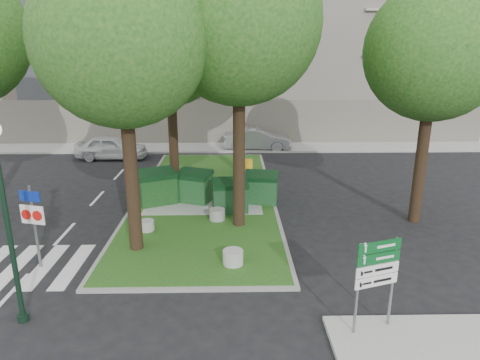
{
  "coord_description": "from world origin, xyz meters",
  "views": [
    {
      "loc": [
        1.73,
        -10.76,
        6.51
      ],
      "look_at": [
        2.03,
        4.18,
        2.0
      ],
      "focal_mm": 32.0,
      "sensor_mm": 36.0,
      "label": 1
    }
  ],
  "objects_px": {
    "tree_median_near_right": "(242,5)",
    "tree_median_mid": "(171,40)",
    "litter_bin": "(249,167)",
    "street_lamp": "(4,202)",
    "dumpster_c": "(230,196)",
    "dumpster_d": "(261,188)",
    "car_silver": "(258,139)",
    "tree_median_far": "(242,13)",
    "traffic_sign_pole": "(33,216)",
    "tree_median_near_left": "(123,22)",
    "dumpster_b": "(194,187)",
    "dumpster_a": "(157,187)",
    "car_white": "(112,147)",
    "bollard_left": "(147,225)",
    "directional_sign": "(377,271)",
    "tree_street_right": "(438,37)",
    "bollard_right": "(233,257)"
  },
  "relations": [
    {
      "from": "tree_median_mid",
      "to": "street_lamp",
      "type": "xyz_separation_m",
      "value": [
        -2.63,
        -10.43,
        -3.8
      ]
    },
    {
      "from": "litter_bin",
      "to": "traffic_sign_pole",
      "type": "height_order",
      "value": "traffic_sign_pole"
    },
    {
      "from": "dumpster_b",
      "to": "dumpster_d",
      "type": "relative_size",
      "value": 1.11
    },
    {
      "from": "tree_median_mid",
      "to": "tree_median_far",
      "type": "relative_size",
      "value": 0.84
    },
    {
      "from": "tree_street_right",
      "to": "directional_sign",
      "type": "bearing_deg",
      "value": -119.7
    },
    {
      "from": "dumpster_c",
      "to": "car_silver",
      "type": "relative_size",
      "value": 0.34
    },
    {
      "from": "tree_median_near_right",
      "to": "traffic_sign_pole",
      "type": "xyz_separation_m",
      "value": [
        -6.39,
        -3.12,
        -6.26
      ]
    },
    {
      "from": "tree_median_near_right",
      "to": "tree_median_mid",
      "type": "bearing_deg",
      "value": 123.69
    },
    {
      "from": "dumpster_c",
      "to": "directional_sign",
      "type": "xyz_separation_m",
      "value": [
        3.41,
        -7.97,
        0.87
      ]
    },
    {
      "from": "dumpster_a",
      "to": "traffic_sign_pole",
      "type": "relative_size",
      "value": 0.72
    },
    {
      "from": "dumpster_c",
      "to": "street_lamp",
      "type": "height_order",
      "value": "street_lamp"
    },
    {
      "from": "street_lamp",
      "to": "car_white",
      "type": "bearing_deg",
      "value": 97.6
    },
    {
      "from": "tree_median_near_left",
      "to": "dumpster_a",
      "type": "relative_size",
      "value": 5.41
    },
    {
      "from": "dumpster_a",
      "to": "bollard_left",
      "type": "xyz_separation_m",
      "value": [
        0.11,
        -3.0,
        -0.53
      ]
    },
    {
      "from": "bollard_left",
      "to": "tree_median_far",
      "type": "bearing_deg",
      "value": 65.2
    },
    {
      "from": "litter_bin",
      "to": "car_silver",
      "type": "height_order",
      "value": "car_silver"
    },
    {
      "from": "dumpster_d",
      "to": "car_silver",
      "type": "distance_m",
      "value": 10.95
    },
    {
      "from": "dumpster_d",
      "to": "bollard_right",
      "type": "height_order",
      "value": "dumpster_d"
    },
    {
      "from": "street_lamp",
      "to": "dumpster_d",
      "type": "bearing_deg",
      "value": 52.11
    },
    {
      "from": "tree_median_far",
      "to": "directional_sign",
      "type": "distance_m",
      "value": 15.81
    },
    {
      "from": "tree_median_near_left",
      "to": "tree_median_mid",
      "type": "height_order",
      "value": "tree_median_near_left"
    },
    {
      "from": "bollard_left",
      "to": "dumpster_a",
      "type": "bearing_deg",
      "value": 92.11
    },
    {
      "from": "dumpster_a",
      "to": "car_white",
      "type": "relative_size",
      "value": 0.45
    },
    {
      "from": "tree_median_mid",
      "to": "tree_median_far",
      "type": "bearing_deg",
      "value": 43.15
    },
    {
      "from": "tree_median_near_left",
      "to": "street_lamp",
      "type": "relative_size",
      "value": 2.08
    },
    {
      "from": "dumpster_c",
      "to": "car_silver",
      "type": "distance_m",
      "value": 12.15
    },
    {
      "from": "tree_median_near_left",
      "to": "dumpster_a",
      "type": "height_order",
      "value": "tree_median_near_left"
    },
    {
      "from": "litter_bin",
      "to": "traffic_sign_pole",
      "type": "bearing_deg",
      "value": -124.26
    },
    {
      "from": "litter_bin",
      "to": "street_lamp",
      "type": "xyz_separation_m",
      "value": [
        -6.18,
        -13.0,
        2.68
      ]
    },
    {
      "from": "tree_street_right",
      "to": "street_lamp",
      "type": "relative_size",
      "value": 1.99
    },
    {
      "from": "directional_sign",
      "to": "bollard_left",
      "type": "bearing_deg",
      "value": 119.14
    },
    {
      "from": "dumpster_a",
      "to": "litter_bin",
      "type": "xyz_separation_m",
      "value": [
        4.19,
        4.64,
        -0.34
      ]
    },
    {
      "from": "tree_median_far",
      "to": "traffic_sign_pole",
      "type": "distance_m",
      "value": 14.13
    },
    {
      "from": "tree_median_far",
      "to": "dumpster_a",
      "type": "relative_size",
      "value": 6.12
    },
    {
      "from": "dumpster_b",
      "to": "dumpster_c",
      "type": "bearing_deg",
      "value": -16.86
    },
    {
      "from": "car_silver",
      "to": "dumpster_b",
      "type": "bearing_deg",
      "value": 165.52
    },
    {
      "from": "dumpster_d",
      "to": "car_silver",
      "type": "height_order",
      "value": "car_silver"
    },
    {
      "from": "tree_median_far",
      "to": "traffic_sign_pole",
      "type": "relative_size",
      "value": 4.44
    },
    {
      "from": "car_silver",
      "to": "car_white",
      "type": "bearing_deg",
      "value": 107.69
    },
    {
      "from": "tree_median_mid",
      "to": "dumpster_d",
      "type": "bearing_deg",
      "value": -27.39
    },
    {
      "from": "tree_median_near_left",
      "to": "traffic_sign_pole",
      "type": "relative_size",
      "value": 3.92
    },
    {
      "from": "tree_median_mid",
      "to": "tree_street_right",
      "type": "bearing_deg",
      "value": -21.8
    },
    {
      "from": "tree_median_near_right",
      "to": "tree_median_mid",
      "type": "height_order",
      "value": "tree_median_near_right"
    },
    {
      "from": "dumpster_c",
      "to": "directional_sign",
      "type": "distance_m",
      "value": 8.71
    },
    {
      "from": "dumpster_b",
      "to": "car_silver",
      "type": "relative_size",
      "value": 0.39
    },
    {
      "from": "tree_median_mid",
      "to": "tree_median_far",
      "type": "distance_m",
      "value": 4.59
    },
    {
      "from": "car_white",
      "to": "tree_street_right",
      "type": "bearing_deg",
      "value": -124.07
    },
    {
      "from": "dumpster_a",
      "to": "car_white",
      "type": "height_order",
      "value": "dumpster_a"
    },
    {
      "from": "bollard_left",
      "to": "directional_sign",
      "type": "bearing_deg",
      "value": -42.67
    },
    {
      "from": "car_white",
      "to": "car_silver",
      "type": "relative_size",
      "value": 0.96
    }
  ]
}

